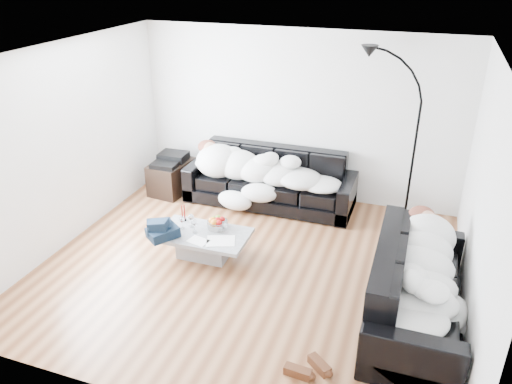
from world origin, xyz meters
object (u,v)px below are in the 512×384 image
(sleeper_back, at_px, (269,167))
(floor_lamp, at_px, (414,150))
(wine_glass_b, at_px, (182,223))
(candle_right, at_px, (185,213))
(sleeper_right, at_px, (421,269))
(wine_glass_a, at_px, (191,221))
(sofa_right, at_px, (418,286))
(fruit_bowl, at_px, (217,222))
(wine_glass_c, at_px, (194,226))
(sofa_back, at_px, (270,178))
(stereo, at_px, (170,159))
(av_cabinet, at_px, (172,177))
(shoes, at_px, (308,368))
(coffee_table, at_px, (204,244))
(candle_left, at_px, (182,214))

(sleeper_back, relative_size, floor_lamp, 1.01)
(wine_glass_b, height_order, candle_right, candle_right)
(sleeper_right, xyz_separation_m, candle_right, (-3.00, 0.61, -0.20))
(sleeper_back, bearing_deg, wine_glass_a, -109.28)
(sleeper_right, bearing_deg, sofa_right, 0.00)
(fruit_bowl, height_order, wine_glass_c, wine_glass_c)
(sofa_back, height_order, sleeper_back, sleeper_back)
(floor_lamp, bearing_deg, sofa_right, -80.22)
(wine_glass_a, bearing_deg, sofa_right, -9.76)
(stereo, bearing_deg, floor_lamp, 2.36)
(av_cabinet, bearing_deg, shoes, -39.06)
(sleeper_back, relative_size, fruit_bowl, 8.21)
(coffee_table, distance_m, wine_glass_a, 0.35)
(stereo, bearing_deg, wine_glass_c, -55.99)
(sleeper_back, bearing_deg, coffee_table, -101.24)
(shoes, bearing_deg, av_cabinet, 150.89)
(candle_right, bearing_deg, av_cabinet, 124.09)
(wine_glass_c, height_order, shoes, wine_glass_c)
(candle_right, bearing_deg, sleeper_back, 64.25)
(sofa_back, height_order, candle_left, sofa_back)
(shoes, bearing_deg, sleeper_back, 130.47)
(sleeper_right, bearing_deg, floor_lamp, 6.45)
(wine_glass_c, relative_size, candle_right, 0.84)
(sofa_back, height_order, wine_glass_c, sofa_back)
(sofa_right, height_order, floor_lamp, floor_lamp)
(wine_glass_a, bearing_deg, fruit_bowl, 13.96)
(sofa_right, relative_size, candle_right, 9.51)
(wine_glass_b, xyz_separation_m, candle_left, (-0.09, 0.19, 0.02))
(wine_glass_b, xyz_separation_m, av_cabinet, (-1.00, 1.58, -0.17))
(sofa_back, xyz_separation_m, wine_glass_a, (-0.55, -1.62, 0.01))
(wine_glass_b, height_order, wine_glass_c, wine_glass_c)
(wine_glass_b, bearing_deg, av_cabinet, 122.27)
(sleeper_right, height_order, candle_right, sleeper_right)
(shoes, bearing_deg, wine_glass_c, 157.86)
(sleeper_right, bearing_deg, fruit_bowl, 77.16)
(sofa_back, height_order, floor_lamp, floor_lamp)
(sofa_back, xyz_separation_m, floor_lamp, (2.04, 0.18, 0.66))
(sleeper_right, xyz_separation_m, candle_left, (-3.03, 0.59, -0.20))
(fruit_bowl, bearing_deg, floor_lamp, 37.21)
(wine_glass_c, bearing_deg, candle_right, 136.86)
(wine_glass_b, relative_size, shoes, 0.39)
(sleeper_back, height_order, floor_lamp, floor_lamp)
(sofa_right, bearing_deg, sleeper_back, 48.25)
(wine_glass_b, xyz_separation_m, wine_glass_c, (0.19, -0.04, 0.01))
(sleeper_back, distance_m, coffee_table, 1.76)
(wine_glass_c, xyz_separation_m, av_cabinet, (-1.19, 1.62, -0.18))
(candle_right, distance_m, av_cabinet, 1.68)
(fruit_bowl, height_order, candle_right, candle_right)
(sleeper_right, height_order, av_cabinet, sleeper_right)
(sleeper_right, relative_size, candle_left, 8.41)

